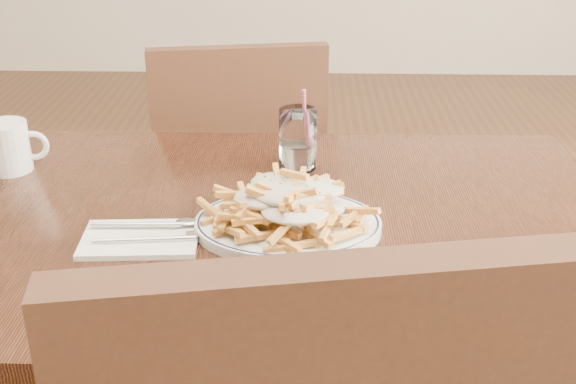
{
  "coord_description": "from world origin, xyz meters",
  "views": [
    {
      "loc": [
        0.06,
        -1.09,
        1.31
      ],
      "look_at": [
        0.03,
        -0.05,
        0.82
      ],
      "focal_mm": 45.0,
      "sensor_mm": 36.0,
      "label": 1
    }
  ],
  "objects_px": {
    "loaded_fries": "(288,198)",
    "water_glass": "(298,143)",
    "table": "(273,256)",
    "coffee_mug": "(8,147)",
    "chair_far": "(239,184)",
    "fries_plate": "(288,225)"
  },
  "relations": [
    {
      "from": "table",
      "to": "loaded_fries",
      "type": "xyz_separation_m",
      "value": [
        0.03,
        -0.05,
        0.14
      ]
    },
    {
      "from": "coffee_mug",
      "to": "chair_far",
      "type": "bearing_deg",
      "value": 48.9
    },
    {
      "from": "table",
      "to": "fries_plate",
      "type": "distance_m",
      "value": 0.11
    },
    {
      "from": "chair_far",
      "to": "fries_plate",
      "type": "height_order",
      "value": "chair_far"
    },
    {
      "from": "chair_far",
      "to": "coffee_mug",
      "type": "height_order",
      "value": "chair_far"
    },
    {
      "from": "table",
      "to": "loaded_fries",
      "type": "height_order",
      "value": "loaded_fries"
    },
    {
      "from": "fries_plate",
      "to": "water_glass",
      "type": "xyz_separation_m",
      "value": [
        0.01,
        0.26,
        0.04
      ]
    },
    {
      "from": "loaded_fries",
      "to": "water_glass",
      "type": "height_order",
      "value": "water_glass"
    },
    {
      "from": "water_glass",
      "to": "fries_plate",
      "type": "bearing_deg",
      "value": -92.57
    },
    {
      "from": "table",
      "to": "coffee_mug",
      "type": "relative_size",
      "value": 9.75
    },
    {
      "from": "chair_far",
      "to": "table",
      "type": "bearing_deg",
      "value": -79.21
    },
    {
      "from": "coffee_mug",
      "to": "fries_plate",
      "type": "bearing_deg",
      "value": -23.09
    },
    {
      "from": "chair_far",
      "to": "water_glass",
      "type": "relative_size",
      "value": 5.63
    },
    {
      "from": "table",
      "to": "coffee_mug",
      "type": "bearing_deg",
      "value": 160.61
    },
    {
      "from": "water_glass",
      "to": "coffee_mug",
      "type": "xyz_separation_m",
      "value": [
        -0.56,
        -0.03,
        -0.0
      ]
    },
    {
      "from": "loaded_fries",
      "to": "coffee_mug",
      "type": "height_order",
      "value": "coffee_mug"
    },
    {
      "from": "loaded_fries",
      "to": "coffee_mug",
      "type": "relative_size",
      "value": 2.27
    },
    {
      "from": "loaded_fries",
      "to": "coffee_mug",
      "type": "xyz_separation_m",
      "value": [
        -0.55,
        0.23,
        -0.01
      ]
    },
    {
      "from": "coffee_mug",
      "to": "water_glass",
      "type": "bearing_deg",
      "value": 3.08
    },
    {
      "from": "water_glass",
      "to": "coffee_mug",
      "type": "bearing_deg",
      "value": -176.92
    },
    {
      "from": "chair_far",
      "to": "water_glass",
      "type": "xyz_separation_m",
      "value": [
        0.16,
        -0.42,
        0.29
      ]
    },
    {
      "from": "table",
      "to": "water_glass",
      "type": "xyz_separation_m",
      "value": [
        0.04,
        0.21,
        0.13
      ]
    }
  ]
}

